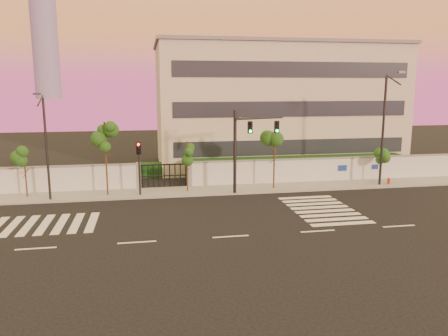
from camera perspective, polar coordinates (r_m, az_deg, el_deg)
The scene contains 16 objects.
ground at distance 23.97m, azimuth 0.87°, elevation -8.95°, with size 120.00×120.00×0.00m, color black.
sidewalk at distance 33.90m, azimuth -2.56°, elevation -2.96°, with size 60.00×3.00×0.15m, color gray.
perimeter_wall at distance 35.15m, azimuth -2.74°, elevation -0.80°, with size 60.00×0.36×2.20m.
hedge_row at distance 38.00m, azimuth -1.70°, elevation -0.32°, with size 41.00×4.25×1.80m.
institutional_building at distance 46.17m, azimuth 6.65°, elevation 8.23°, with size 24.40×12.40×12.25m.
road_markings at distance 27.27m, azimuth -3.95°, elevation -6.50°, with size 57.00×7.62×0.02m.
street_tree_b at distance 34.28m, azimuth -24.59°, elevation 0.87°, with size 1.30×1.04×3.79m.
street_tree_c at distance 32.67m, azimuth -15.22°, elevation 3.28°, with size 1.50×1.19×5.53m.
street_tree_d at distance 32.94m, azimuth -4.82°, elevation 1.68°, with size 1.32×1.05×3.98m.
street_tree_e at distance 34.03m, azimuth 6.66°, elevation 3.68°, with size 1.50×1.20×5.38m.
street_tree_f at distance 38.36m, azimuth 19.91°, elevation 1.78°, with size 1.38×1.10×3.46m.
traffic_signal_main at distance 32.36m, azimuth 2.83°, elevation 3.47°, with size 3.93×1.40×6.33m.
traffic_signal_secondary at distance 32.32m, azimuth -11.03°, elevation 0.87°, with size 0.33×0.33×4.19m.
streetlight_west at distance 32.49m, azimuth -22.25°, elevation 2.92°, with size 0.45×1.83×7.62m.
streetlight_east at distance 36.93m, azimuth 20.24°, elevation 5.17°, with size 0.55×2.20×9.14m.
fire_hydrant at distance 38.26m, azimuth 20.71°, elevation -1.68°, with size 0.26×0.25×0.67m.
Camera 1 is at (-4.39, -22.16, 8.04)m, focal length 35.00 mm.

